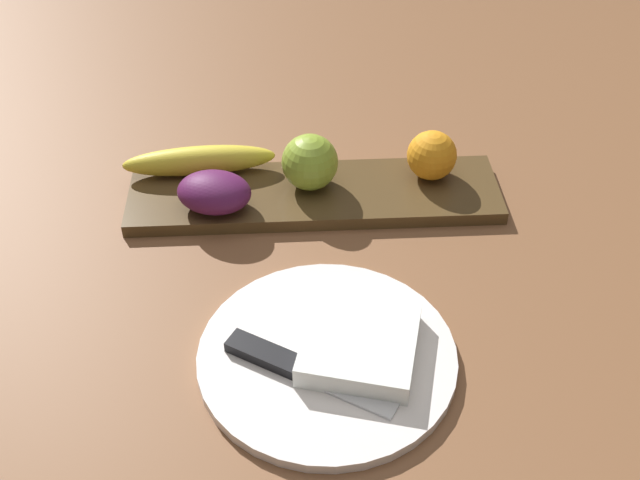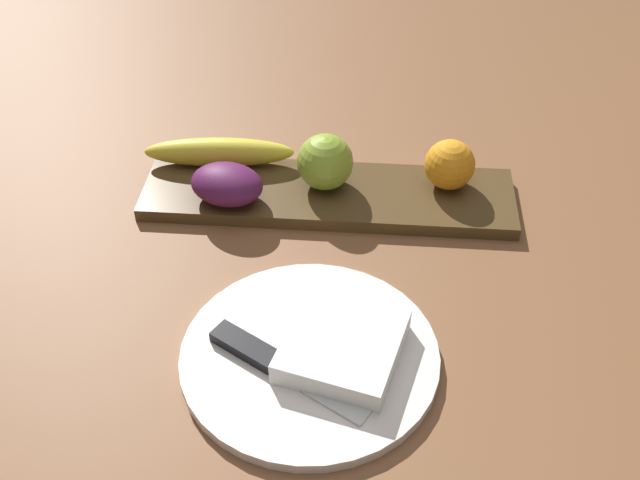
{
  "view_description": "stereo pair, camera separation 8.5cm",
  "coord_description": "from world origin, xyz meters",
  "px_view_note": "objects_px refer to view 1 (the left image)",
  "views": [
    {
      "loc": [
        0.01,
        -0.78,
        0.6
      ],
      "look_at": [
        0.04,
        -0.14,
        0.05
      ],
      "focal_mm": 43.7,
      "sensor_mm": 36.0,
      "label": 1
    },
    {
      "loc": [
        0.09,
        -0.77,
        0.6
      ],
      "look_at": [
        0.04,
        -0.14,
        0.05
      ],
      "focal_mm": 43.7,
      "sensor_mm": 36.0,
      "label": 2
    }
  ],
  "objects_px": {
    "apple": "(310,163)",
    "orange_near_apple": "(432,155)",
    "dinner_plate": "(327,357)",
    "folded_napkin": "(360,343)",
    "fruit_tray": "(314,195)",
    "knife": "(283,362)",
    "grape_bunch": "(214,192)",
    "banana": "(199,161)"
  },
  "relations": [
    {
      "from": "fruit_tray",
      "to": "knife",
      "type": "relative_size",
      "value": 2.78
    },
    {
      "from": "banana",
      "to": "folded_napkin",
      "type": "height_order",
      "value": "banana"
    },
    {
      "from": "dinner_plate",
      "to": "folded_napkin",
      "type": "xyz_separation_m",
      "value": [
        0.03,
        0.0,
        0.02
      ]
    },
    {
      "from": "apple",
      "to": "dinner_plate",
      "type": "xyz_separation_m",
      "value": [
        0.0,
        -0.27,
        -0.05
      ]
    },
    {
      "from": "apple",
      "to": "grape_bunch",
      "type": "bearing_deg",
      "value": -162.99
    },
    {
      "from": "fruit_tray",
      "to": "orange_near_apple",
      "type": "xyz_separation_m",
      "value": [
        0.15,
        0.02,
        0.04
      ]
    },
    {
      "from": "orange_near_apple",
      "to": "grape_bunch",
      "type": "height_order",
      "value": "orange_near_apple"
    },
    {
      "from": "apple",
      "to": "folded_napkin",
      "type": "xyz_separation_m",
      "value": [
        0.04,
        -0.27,
        -0.03
      ]
    },
    {
      "from": "grape_bunch",
      "to": "folded_napkin",
      "type": "height_order",
      "value": "grape_bunch"
    },
    {
      "from": "fruit_tray",
      "to": "grape_bunch",
      "type": "relative_size",
      "value": 5.15
    },
    {
      "from": "fruit_tray",
      "to": "folded_napkin",
      "type": "relative_size",
      "value": 4.0
    },
    {
      "from": "grape_bunch",
      "to": "dinner_plate",
      "type": "relative_size",
      "value": 0.34
    },
    {
      "from": "apple",
      "to": "grape_bunch",
      "type": "distance_m",
      "value": 0.12
    },
    {
      "from": "apple",
      "to": "grape_bunch",
      "type": "height_order",
      "value": "apple"
    },
    {
      "from": "dinner_plate",
      "to": "knife",
      "type": "bearing_deg",
      "value": -161.8
    },
    {
      "from": "orange_near_apple",
      "to": "knife",
      "type": "relative_size",
      "value": 0.38
    },
    {
      "from": "apple",
      "to": "folded_napkin",
      "type": "distance_m",
      "value": 0.27
    },
    {
      "from": "banana",
      "to": "folded_napkin",
      "type": "xyz_separation_m",
      "value": [
        0.18,
        -0.3,
        -0.01
      ]
    },
    {
      "from": "fruit_tray",
      "to": "apple",
      "type": "bearing_deg",
      "value": 127.81
    },
    {
      "from": "grape_bunch",
      "to": "knife",
      "type": "distance_m",
      "value": 0.26
    },
    {
      "from": "banana",
      "to": "orange_near_apple",
      "type": "bearing_deg",
      "value": -8.53
    },
    {
      "from": "fruit_tray",
      "to": "knife",
      "type": "distance_m",
      "value": 0.28
    },
    {
      "from": "folded_napkin",
      "to": "knife",
      "type": "distance_m",
      "value": 0.08
    },
    {
      "from": "banana",
      "to": "dinner_plate",
      "type": "xyz_separation_m",
      "value": [
        0.14,
        -0.3,
        -0.03
      ]
    },
    {
      "from": "fruit_tray",
      "to": "grape_bunch",
      "type": "distance_m",
      "value": 0.13
    },
    {
      "from": "banana",
      "to": "dinner_plate",
      "type": "bearing_deg",
      "value": -68.92
    },
    {
      "from": "fruit_tray",
      "to": "grape_bunch",
      "type": "bearing_deg",
      "value": -166.46
    },
    {
      "from": "fruit_tray",
      "to": "orange_near_apple",
      "type": "distance_m",
      "value": 0.15
    },
    {
      "from": "grape_bunch",
      "to": "orange_near_apple",
      "type": "bearing_deg",
      "value": 10.53
    },
    {
      "from": "grape_bunch",
      "to": "dinner_plate",
      "type": "bearing_deg",
      "value": -62.51
    },
    {
      "from": "orange_near_apple",
      "to": "dinner_plate",
      "type": "xyz_separation_m",
      "value": [
        -0.15,
        -0.28,
        -0.04
      ]
    },
    {
      "from": "dinner_plate",
      "to": "banana",
      "type": "bearing_deg",
      "value": 115.21
    },
    {
      "from": "apple",
      "to": "knife",
      "type": "relative_size",
      "value": 0.42
    },
    {
      "from": "apple",
      "to": "orange_near_apple",
      "type": "bearing_deg",
      "value": 5.4
    },
    {
      "from": "orange_near_apple",
      "to": "folded_napkin",
      "type": "height_order",
      "value": "orange_near_apple"
    },
    {
      "from": "fruit_tray",
      "to": "dinner_plate",
      "type": "xyz_separation_m",
      "value": [
        0.0,
        -0.26,
        -0.0
      ]
    },
    {
      "from": "apple",
      "to": "banana",
      "type": "xyz_separation_m",
      "value": [
        -0.14,
        0.04,
        -0.02
      ]
    },
    {
      "from": "dinner_plate",
      "to": "knife",
      "type": "xyz_separation_m",
      "value": [
        -0.04,
        -0.01,
        0.01
      ]
    },
    {
      "from": "banana",
      "to": "folded_napkin",
      "type": "bearing_deg",
      "value": -64.13
    },
    {
      "from": "orange_near_apple",
      "to": "knife",
      "type": "distance_m",
      "value": 0.35
    },
    {
      "from": "fruit_tray",
      "to": "folded_napkin",
      "type": "distance_m",
      "value": 0.26
    },
    {
      "from": "orange_near_apple",
      "to": "folded_napkin",
      "type": "distance_m",
      "value": 0.3
    }
  ]
}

